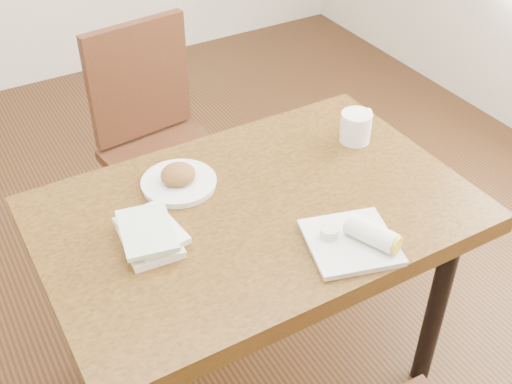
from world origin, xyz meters
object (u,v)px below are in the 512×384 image
coffee_mug (357,126)px  plate_burrito (357,239)px  table (256,230)px  chair_far (158,134)px  plate_scone (179,180)px  book_stack (149,234)px

coffee_mug → plate_burrito: size_ratio=0.52×
table → chair_far: size_ratio=1.23×
plate_scone → book_stack: bearing=-132.5°
coffee_mug → plate_scone: bearing=174.2°
chair_far → coffee_mug: bearing=-56.7°
table → plate_scone: (-0.14, 0.19, 0.11)m
table → coffee_mug: 0.48m
plate_burrito → table: bearing=117.9°
chair_far → coffee_mug: size_ratio=6.85×
coffee_mug → chair_far: bearing=123.3°
table → plate_burrito: 0.32m
plate_burrito → chair_far: bearing=96.8°
book_stack → coffee_mug: bearing=9.1°
chair_far → book_stack: bearing=-113.2°
plate_scone → coffee_mug: coffee_mug is taller
plate_scone → plate_burrito: bearing=-58.1°
chair_far → plate_burrito: 1.07m
plate_scone → plate_burrito: (0.29, -0.46, 0.00)m
coffee_mug → book_stack: coffee_mug is taller
coffee_mug → book_stack: bearing=-170.9°
plate_scone → plate_burrito: size_ratio=0.80×
table → chair_far: 0.78m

